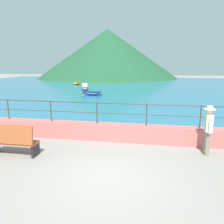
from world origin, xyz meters
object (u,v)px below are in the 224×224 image
at_px(bench_main, 12,140).
at_px(person_walking, 208,128).
at_px(boat_2, 92,93).
at_px(boat_1, 85,87).
at_px(boat_3, 77,83).

xyz_separation_m(bench_main, person_walking, (6.64, 1.29, 0.42)).
bearing_deg(person_walking, bench_main, -169.05).
height_order(bench_main, boat_2, bench_main).
bearing_deg(person_walking, boat_1, 118.70).
xyz_separation_m(bench_main, boat_3, (-6.85, 26.62, -0.30)).
bearing_deg(boat_3, boat_2, -64.17).
bearing_deg(person_walking, boat_3, 118.04).
height_order(boat_1, boat_2, boat_1).
relative_size(bench_main, boat_3, 0.73).
xyz_separation_m(bench_main, boat_2, (-1.28, 15.12, -0.30)).
height_order(boat_1, boat_3, boat_1).
bearing_deg(boat_2, boat_1, 115.25).
height_order(person_walking, boat_3, person_walking).
distance_m(boat_1, boat_2, 5.13).
bearing_deg(boat_2, person_walking, -60.19).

